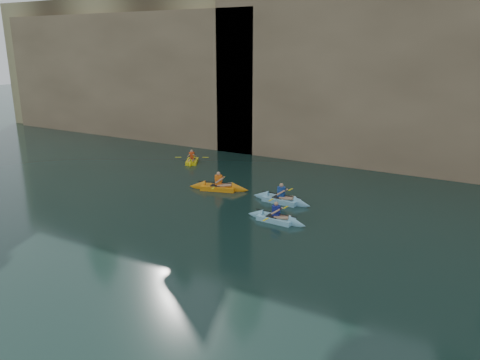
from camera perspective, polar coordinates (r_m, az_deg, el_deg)
The scene contains 10 objects.
ground at distance 14.01m, azimuth -16.82°, elevation -17.95°, with size 160.00×160.00×0.00m, color black.
cliff at distance 38.68m, azimuth 17.38°, elevation 12.95°, with size 70.00×16.00×12.00m, color tan.
cliff_slab_west at distance 41.87m, azimuth -13.79°, elevation 12.41°, with size 26.00×2.40×10.56m, color #997E5D.
cliff_slab_center at distance 31.04m, azimuth 17.73°, elevation 11.74°, with size 24.00×2.40×11.40m, color #997E5D.
sea_cave_west at distance 40.36m, azimuth -12.05°, elevation 7.71°, with size 4.50×1.00×4.00m, color black.
sea_cave_center at distance 32.81m, azimuth 6.58°, elevation 5.36°, with size 3.50×1.00×3.20m, color black.
kayaker_orange at distance 25.73m, azimuth -2.62°, elevation -0.88°, with size 3.46×2.44×1.29m.
kayaker_ltblue_near at distance 21.25m, azimuth 4.40°, elevation -4.69°, with size 2.98×2.31×1.17m.
kayaker_yellow at distance 31.78m, azimuth -5.87°, elevation 2.33°, with size 2.01×2.76×1.14m.
kayaker_ltblue_mid at distance 23.79m, azimuth 5.02°, elevation -2.38°, with size 3.32×2.46×1.25m.
Camera 1 is at (8.90, -7.60, 7.70)m, focal length 35.00 mm.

